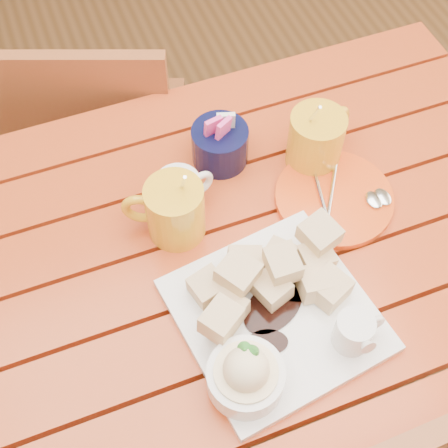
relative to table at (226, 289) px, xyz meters
name	(u,v)px	position (x,y,z in m)	size (l,w,h in m)	color
ground	(225,402)	(0.00, 0.00, -0.64)	(5.00, 5.00, 0.00)	#553418
table	(226,289)	(0.00, 0.00, 0.00)	(1.20, 0.79, 0.75)	#A93915
dessert_plate	(271,319)	(0.02, -0.14, 0.14)	(0.31, 0.31, 0.11)	white
coffee_mug_left	(173,210)	(-0.06, 0.08, 0.16)	(0.13, 0.10, 0.16)	gold
coffee_mug_right	(317,138)	(0.22, 0.14, 0.16)	(0.13, 0.10, 0.16)	gold
cream_pitcher	(181,196)	(-0.04, 0.11, 0.15)	(0.11, 0.09, 0.09)	white
sugar_caddy	(220,144)	(0.06, 0.20, 0.15)	(0.10, 0.10, 0.11)	black
orange_saucer	(335,198)	(0.22, 0.04, 0.12)	(0.20, 0.20, 0.02)	#E94A14
chair_far	(98,144)	(-0.11, 0.56, -0.17)	(0.51, 0.51, 0.84)	brown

